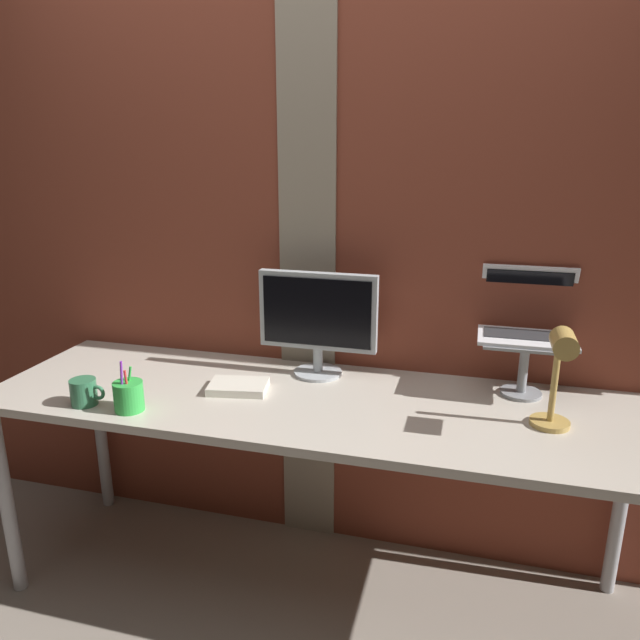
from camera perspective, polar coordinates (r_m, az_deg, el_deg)
The scene contains 10 objects.
ground_plane at distance 2.51m, azimuth -2.71°, elevation -23.38°, with size 6.00×6.00×0.00m, color gray.
brick_wall_back at distance 2.30m, azimuth -0.31°, elevation 7.03°, with size 3.68×0.16×2.45m.
desk at distance 2.06m, azimuth -0.73°, elevation -9.30°, with size 2.26×0.68×0.78m.
monitor at distance 2.16m, azimuth -0.22°, elevation 0.31°, with size 0.44×0.18×0.39m.
laptop_stand at distance 2.13m, azimuth 19.02°, elevation -3.45°, with size 0.28×0.22×0.20m.
laptop at distance 2.16m, azimuth 19.24°, elevation 0.48°, with size 0.32×0.29×0.23m.
desk_lamp at distance 1.86m, azimuth 21.95°, elevation -4.43°, with size 0.12×0.20×0.33m.
pen_cup at distance 2.03m, azimuth -17.90°, elevation -6.95°, with size 0.10×0.10×0.18m.
coffee_mug at distance 2.12m, azimuth -21.69°, elevation -6.45°, with size 0.12×0.09×0.09m.
paper_clutter_stack at distance 2.11m, azimuth -7.85°, elevation -6.36°, with size 0.20×0.14×0.03m, color silver.
Camera 1 is at (0.60, -1.82, 1.61)m, focal length 33.34 mm.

